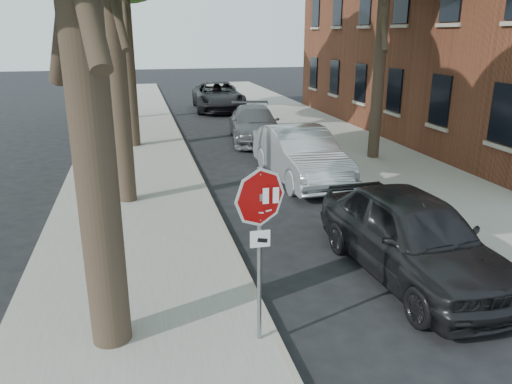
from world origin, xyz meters
The scene contains 10 objects.
ground centered at (0.00, 0.00, 0.00)m, with size 120.00×120.00×0.00m, color black.
sidewalk_left centered at (-2.50, 12.00, 0.06)m, with size 4.00×55.00×0.12m, color gray.
sidewalk_right centered at (6.00, 12.00, 0.06)m, with size 4.00×55.00×0.12m, color gray.
curb_left centered at (-0.45, 12.00, 0.07)m, with size 0.12×55.00×0.13m, color #9E9384.
curb_right centered at (3.95, 12.00, 0.07)m, with size 0.12×55.00×0.13m, color #9E9384.
stop_sign centered at (-0.70, -0.03, 1.95)m, with size 0.76×0.34×2.61m.
car_a centered at (2.60, 1.50, 0.82)m, with size 1.93×4.81×1.64m, color black.
car_b centered at (2.60, 8.13, 0.81)m, with size 1.72×4.94×1.63m, color #AAAEB2.
car_c centered at (2.60, 14.30, 0.72)m, with size 2.00×4.93×1.43m, color #56575C.
car_d centered at (2.52, 23.37, 0.83)m, with size 2.74×5.94×1.65m, color black.
Camera 1 is at (-2.22, -6.15, 4.41)m, focal length 35.00 mm.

